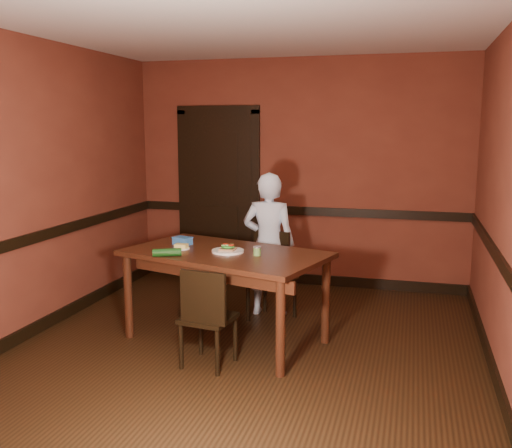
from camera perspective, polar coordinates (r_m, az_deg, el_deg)
The scene contains 22 objects.
floor at distance 5.01m, azimuth -1.10°, elevation -12.59°, with size 4.00×4.50×0.01m, color black.
ceiling at distance 4.70m, azimuth -1.21°, elevation 19.49°, with size 4.00×4.50×0.01m, color silver.
wall_back at distance 6.84m, azimuth 4.27°, elevation 5.08°, with size 4.00×0.02×2.70m, color brown.
wall_front at distance 2.62m, azimuth -15.39°, elevation -2.81°, with size 4.00×0.02×2.70m, color brown.
wall_left at distance 5.58m, azimuth -21.28°, elevation 3.38°, with size 0.02×4.50×2.70m, color brown.
wall_right at distance 4.53m, azimuth 23.92°, elevation 1.88°, with size 0.02×4.50×2.70m, color brown.
dado_back at distance 6.88m, azimuth 4.20°, elevation 1.33°, with size 4.00×0.03×0.10m, color black.
dado_left at distance 5.63m, azimuth -20.88°, elevation -1.17°, with size 0.03×4.50×0.10m, color black.
dado_right at distance 4.60m, azimuth 23.35°, elevation -3.67°, with size 0.03×4.50×0.10m, color black.
baseboard_back at distance 7.05m, azimuth 4.12°, elevation -5.44°, with size 4.00×0.03×0.12m, color black.
baseboard_left at distance 5.84m, azimuth -20.37°, elevation -9.29°, with size 0.03×4.50×0.12m, color black.
baseboard_right at distance 4.85m, azimuth 22.66°, elevation -13.38°, with size 0.03×4.50×0.12m, color black.
door at distance 7.10m, azimuth -3.76°, elevation 3.15°, with size 1.05×0.07×2.20m.
dining_table at distance 5.14m, azimuth -3.04°, elevation -7.21°, with size 1.74×0.98×0.82m, color #34180D.
chair_far at distance 5.66m, azimuth 1.58°, elevation -5.33°, with size 0.40×0.40×0.87m, color black, non-canonical shape.
chair_near at distance 4.62m, azimuth -4.81°, elevation -9.16°, with size 0.38×0.38×0.82m, color black, non-canonical shape.
person at distance 5.75m, azimuth 1.29°, elevation -2.06°, with size 0.53×0.35×1.46m, color silver.
sandwich_plate at distance 5.00m, azimuth -2.83°, elevation -2.60°, with size 0.28×0.28×0.07m.
sauce_jar at distance 4.86m, azimuth 0.11°, elevation -2.71°, with size 0.07×0.07×0.08m.
cheese_saucer at distance 5.17m, azimuth -7.48°, elevation -2.29°, with size 0.15×0.15×0.05m.
food_tub at distance 5.35m, azimuth -7.36°, elevation -1.67°, with size 0.20×0.16×0.07m.
wrapped_veg at distance 4.89m, azimuth -8.90°, elevation -2.83°, with size 0.07×0.07×0.24m, color #103910.
Camera 1 is at (1.33, -4.44, 1.90)m, focal length 40.00 mm.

